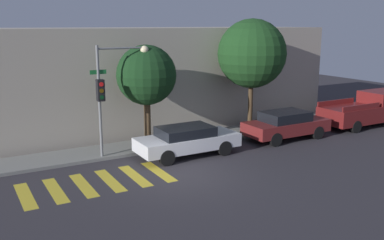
{
  "coord_description": "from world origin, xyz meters",
  "views": [
    {
      "loc": [
        -7.31,
        -13.91,
        5.75
      ],
      "look_at": [
        1.72,
        2.1,
        1.6
      ],
      "focal_mm": 40.0,
      "sensor_mm": 36.0,
      "label": 1
    }
  ],
  "objects_px": {
    "pickup_truck": "(369,109)",
    "sedan_middle": "(286,124)",
    "tree_near_corner": "(146,76)",
    "sedan_near_corner": "(187,140)",
    "tree_midblock": "(252,54)",
    "traffic_light_pole": "(111,83)"
  },
  "relations": [
    {
      "from": "traffic_light_pole",
      "to": "sedan_near_corner",
      "type": "distance_m",
      "value": 4.12
    },
    {
      "from": "sedan_middle",
      "to": "tree_near_corner",
      "type": "xyz_separation_m",
      "value": [
        -6.76,
        1.95,
        2.68
      ]
    },
    {
      "from": "pickup_truck",
      "to": "tree_midblock",
      "type": "height_order",
      "value": "tree_midblock"
    },
    {
      "from": "sedan_near_corner",
      "to": "pickup_truck",
      "type": "xyz_separation_m",
      "value": [
        11.97,
        -0.0,
        0.23
      ]
    },
    {
      "from": "pickup_truck",
      "to": "tree_near_corner",
      "type": "height_order",
      "value": "tree_near_corner"
    },
    {
      "from": "sedan_near_corner",
      "to": "tree_midblock",
      "type": "xyz_separation_m",
      "value": [
        4.91,
        1.95,
        3.5
      ]
    },
    {
      "from": "tree_near_corner",
      "to": "sedan_middle",
      "type": "bearing_deg",
      "value": -16.05
    },
    {
      "from": "traffic_light_pole",
      "to": "pickup_truck",
      "type": "bearing_deg",
      "value": -4.86
    },
    {
      "from": "tree_midblock",
      "to": "sedan_near_corner",
      "type": "bearing_deg",
      "value": -158.39
    },
    {
      "from": "tree_near_corner",
      "to": "sedan_near_corner",
      "type": "bearing_deg",
      "value": -61.79
    },
    {
      "from": "pickup_truck",
      "to": "sedan_middle",
      "type": "bearing_deg",
      "value": 180.0
    },
    {
      "from": "sedan_middle",
      "to": "tree_midblock",
      "type": "height_order",
      "value": "tree_midblock"
    },
    {
      "from": "sedan_near_corner",
      "to": "sedan_middle",
      "type": "height_order",
      "value": "sedan_middle"
    },
    {
      "from": "tree_near_corner",
      "to": "tree_midblock",
      "type": "bearing_deg",
      "value": 0.0
    },
    {
      "from": "tree_midblock",
      "to": "traffic_light_pole",
      "type": "bearing_deg",
      "value": -175.07
    },
    {
      "from": "sedan_middle",
      "to": "tree_midblock",
      "type": "xyz_separation_m",
      "value": [
        -0.81,
        1.95,
        3.46
      ]
    },
    {
      "from": "pickup_truck",
      "to": "tree_near_corner",
      "type": "xyz_separation_m",
      "value": [
        -13.02,
        1.95,
        2.48
      ]
    },
    {
      "from": "traffic_light_pole",
      "to": "sedan_middle",
      "type": "xyz_separation_m",
      "value": [
        8.67,
        -1.27,
        -2.56
      ]
    },
    {
      "from": "traffic_light_pole",
      "to": "tree_midblock",
      "type": "bearing_deg",
      "value": 4.93
    },
    {
      "from": "pickup_truck",
      "to": "tree_midblock",
      "type": "relative_size",
      "value": 0.95
    },
    {
      "from": "sedan_middle",
      "to": "pickup_truck",
      "type": "relative_size",
      "value": 0.78
    },
    {
      "from": "traffic_light_pole",
      "to": "tree_midblock",
      "type": "xyz_separation_m",
      "value": [
        7.86,
        0.68,
        0.9
      ]
    }
  ]
}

